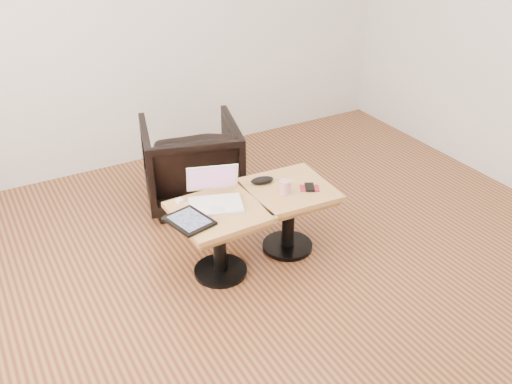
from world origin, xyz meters
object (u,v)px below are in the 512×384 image
side_table_right (289,203)px  laptop (215,196)px  striped_cup (285,187)px  side_table_left (219,226)px  armchair (191,162)px

side_table_right → laptop: 0.53m
laptop → striped_cup: bearing=3.2°
side_table_left → striped_cup: bearing=-5.7°
side_table_right → striped_cup: (-0.07, -0.06, 0.16)m
side_table_left → striped_cup: (0.45, -0.03, 0.16)m
side_table_left → side_table_right: same height
side_table_left → laptop: bearing=74.8°
side_table_right → laptop: (-0.50, 0.07, 0.16)m
side_table_left → laptop: size_ratio=1.35×
striped_cup → armchair: size_ratio=0.13×
laptop → armchair: size_ratio=0.56×
side_table_left → side_table_right: bearing=0.8°
striped_cup → armchair: (-0.23, 0.98, -0.20)m
striped_cup → laptop: bearing=164.5°
striped_cup → armchair: 1.02m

